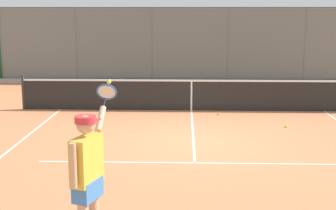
# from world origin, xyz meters

# --- Properties ---
(ground_plane) EXTENTS (60.00, 60.00, 0.00)m
(ground_plane) POSITION_xyz_m (0.00, 0.00, 0.00)
(ground_plane) COLOR #C67A4C
(court_line_markings) EXTENTS (8.29, 9.73, 0.01)m
(court_line_markings) POSITION_xyz_m (0.00, 1.87, 0.00)
(court_line_markings) COLOR white
(court_line_markings) RESTS_ON ground
(fence_backdrop) EXTENTS (19.32, 1.37, 3.21)m
(fence_backdrop) POSITION_xyz_m (0.00, -10.39, 1.60)
(fence_backdrop) COLOR slate
(fence_backdrop) RESTS_ON ground
(tennis_net) EXTENTS (10.66, 0.09, 1.07)m
(tennis_net) POSITION_xyz_m (0.00, -3.78, 0.49)
(tennis_net) COLOR #2D2D2D
(tennis_net) RESTS_ON ground
(tennis_player) EXTENTS (0.46, 1.46, 2.09)m
(tennis_player) POSITION_xyz_m (1.44, 5.28, 1.07)
(tennis_player) COLOR navy
(tennis_player) RESTS_ON ground
(tennis_ball_near_net) EXTENTS (0.07, 0.07, 0.07)m
(tennis_ball_near_net) POSITION_xyz_m (-2.50, -1.59, 0.03)
(tennis_ball_near_net) COLOR #CCDB33
(tennis_ball_near_net) RESTS_ON ground
(tennis_ball_by_sideline) EXTENTS (0.07, 0.07, 0.07)m
(tennis_ball_by_sideline) POSITION_xyz_m (-0.82, -3.17, 0.03)
(tennis_ball_by_sideline) COLOR #C1D138
(tennis_ball_by_sideline) RESTS_ON ground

